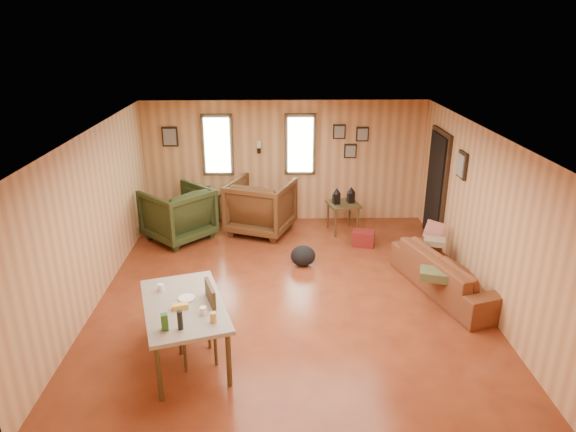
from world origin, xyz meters
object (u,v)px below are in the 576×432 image
at_px(dining_table, 184,309).
at_px(end_table, 204,201).
at_px(recliner_brown, 261,204).
at_px(sofa, 452,266).
at_px(side_table, 343,202).
at_px(recliner_green, 178,211).

bearing_deg(dining_table, end_table, 77.66).
bearing_deg(recliner_brown, sofa, 161.36).
bearing_deg(recliner_brown, dining_table, 100.15).
height_order(sofa, dining_table, dining_table).
xyz_separation_m(sofa, dining_table, (-3.65, -1.57, 0.27)).
relative_size(end_table, dining_table, 0.44).
distance_m(side_table, dining_table, 4.59).
xyz_separation_m(sofa, side_table, (-1.31, 2.37, 0.19)).
bearing_deg(sofa, dining_table, 96.04).
xyz_separation_m(end_table, dining_table, (0.38, -4.58, 0.27)).
relative_size(sofa, end_table, 2.85).
distance_m(end_table, dining_table, 4.60).
xyz_separation_m(sofa, recliner_brown, (-2.86, 2.40, 0.15)).
xyz_separation_m(side_table, dining_table, (-2.34, -3.94, 0.08)).
distance_m(recliner_green, side_table, 3.08).
relative_size(recliner_green, end_table, 1.46).
bearing_deg(sofa, recliner_green, 47.15).
relative_size(recliner_brown, recliner_green, 1.05).
xyz_separation_m(sofa, recliner_green, (-4.38, 2.10, 0.13)).
xyz_separation_m(recliner_brown, side_table, (1.56, -0.03, 0.04)).
relative_size(sofa, dining_table, 1.26).
bearing_deg(side_table, dining_table, -120.75).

